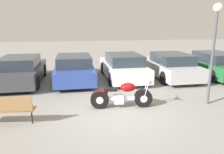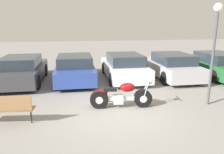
# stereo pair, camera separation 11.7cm
# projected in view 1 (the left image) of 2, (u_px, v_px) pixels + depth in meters

# --- Properties ---
(ground_plane) EXTENTS (60.00, 60.00, 0.00)m
(ground_plane) POSITION_uv_depth(u_px,v_px,m) (119.00, 114.00, 7.03)
(ground_plane) COLOR gray
(motorcycle) EXTENTS (2.16, 0.65, 1.02)m
(motorcycle) POSITION_uv_depth(u_px,v_px,m) (121.00, 96.00, 7.52)
(motorcycle) COLOR black
(motorcycle) RESTS_ON ground_plane
(parked_car_dark_grey) EXTENTS (1.93, 4.34, 1.32)m
(parked_car_dark_grey) POSITION_uv_depth(u_px,v_px,m) (21.00, 70.00, 10.57)
(parked_car_dark_grey) COLOR #3D3D42
(parked_car_dark_grey) RESTS_ON ground_plane
(parked_car_blue) EXTENTS (1.93, 4.34, 1.32)m
(parked_car_blue) POSITION_uv_depth(u_px,v_px,m) (74.00, 69.00, 11.00)
(parked_car_blue) COLOR #2D479E
(parked_car_blue) RESTS_ON ground_plane
(parked_car_white) EXTENTS (1.93, 4.34, 1.32)m
(parked_car_white) POSITION_uv_depth(u_px,v_px,m) (123.00, 67.00, 11.45)
(parked_car_white) COLOR white
(parked_car_white) RESTS_ON ground_plane
(parked_car_silver) EXTENTS (1.93, 4.34, 1.32)m
(parked_car_silver) POSITION_uv_depth(u_px,v_px,m) (170.00, 66.00, 11.71)
(parked_car_silver) COLOR #BCBCC1
(parked_car_silver) RESTS_ON ground_plane
(parked_car_green) EXTENTS (1.93, 4.34, 1.32)m
(parked_car_green) POSITION_uv_depth(u_px,v_px,m) (213.00, 64.00, 12.09)
(parked_car_green) COLOR #286B38
(parked_car_green) RESTS_ON ground_plane
(park_bench) EXTENTS (1.80, 0.59, 0.89)m
(park_bench) POSITION_uv_depth(u_px,v_px,m) (2.00, 108.00, 6.13)
(park_bench) COLOR #997047
(park_bench) RESTS_ON ground_plane
(lamp_post) EXTENTS (0.29, 0.29, 3.50)m
(lamp_post) POSITION_uv_depth(u_px,v_px,m) (215.00, 35.00, 7.38)
(lamp_post) COLOR #4C4C51
(lamp_post) RESTS_ON ground_plane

